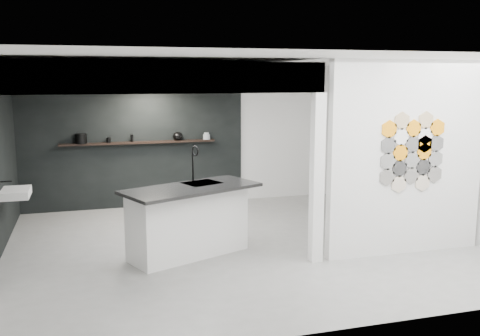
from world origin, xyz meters
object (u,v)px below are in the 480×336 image
wall_basin (16,193)px  bottle_dark (132,138)px  kettle (178,136)px  glass_bowl (207,137)px  partition_panel (407,158)px  utensil_cup (109,140)px  kitchen_island (189,220)px  stockpot (81,139)px  glass_vase (207,136)px

wall_basin → bottle_dark: (1.91, 2.07, 0.54)m
kettle → glass_bowl: bearing=-9.6°
kettle → glass_bowl: kettle is taller
bottle_dark → partition_panel: bearing=-47.4°
kettle → bottle_dark: bearing=170.4°
partition_panel → kettle: (-2.66, 3.87, 0.00)m
partition_panel → bottle_dark: size_ratio=19.97×
bottle_dark → utensil_cup: size_ratio=1.42×
kitchen_island → stockpot: size_ratio=9.44×
wall_basin → kitchen_island: size_ratio=0.28×
stockpot → utensil_cup: (0.51, 0.00, -0.04)m
wall_basin → utensil_cup: utensil_cup is taller
stockpot → utensil_cup: stockpot is taller
glass_bowl → utensil_cup: glass_bowl is taller
kettle → glass_bowl: size_ratio=1.37×
kitchen_island → partition_panel: bearing=-36.4°
kettle → partition_panel: bearing=-65.1°
stockpot → kettle: bearing=0.0°
kettle → utensil_cup: 1.34m
kettle → glass_vase: bearing=-9.6°
partition_panel → bottle_dark: 5.25m
bottle_dark → utensil_cup: bearing=180.0°
wall_basin → kettle: (2.80, 2.07, 0.55)m
partition_panel → stockpot: (-4.51, 3.87, 0.01)m
glass_vase → utensil_cup: 1.93m
stockpot → bottle_dark: 0.95m
partition_panel → glass_bowl: 4.39m
glass_bowl → bottle_dark: size_ratio=1.02×
glass_bowl → glass_vase: size_ratio=1.03×
stockpot → kettle: size_ratio=1.14×
partition_panel → kettle: 4.69m
partition_panel → kettle: bearing=124.6°
wall_basin → glass_vase: (3.39, 2.07, 0.54)m
kettle → wall_basin: bearing=-153.3°
partition_panel → bottle_dark: (-3.56, 3.87, -0.01)m
partition_panel → bottle_dark: partition_panel is taller
wall_basin → kitchen_island: 2.65m
wall_basin → bottle_dark: size_ratio=4.28×
kitchen_island → kettle: bearing=60.1°
utensil_cup → kettle: bearing=0.0°
kitchen_island → stockpot: kitchen_island is taller
glass_bowl → utensil_cup: size_ratio=1.46×
partition_panel → glass_bowl: (-2.08, 3.87, -0.03)m
kettle → glass_bowl: 0.59m
kettle → glass_vase: kettle is taller
kitchen_island → kettle: kitchen_island is taller
partition_panel → glass_bowl: size_ratio=19.49×
partition_panel → utensil_cup: size_ratio=28.40×
wall_basin → kettle: bearing=36.4°
partition_panel → wall_basin: 5.78m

